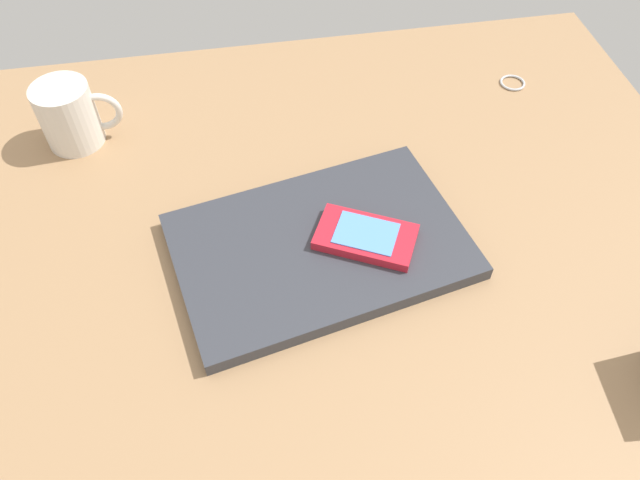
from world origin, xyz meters
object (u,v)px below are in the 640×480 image
at_px(laptop_closed, 320,246).
at_px(key_ring, 513,83).
at_px(cell_phone_on_laptop, 366,237).
at_px(coffee_mug, 70,115).

height_order(laptop_closed, key_ring, laptop_closed).
bearing_deg(cell_phone_on_laptop, key_ring, 43.30).
relative_size(laptop_closed, cell_phone_on_laptop, 2.56).
bearing_deg(laptop_closed, key_ring, 26.32).
bearing_deg(key_ring, coffee_mug, -178.53).
height_order(cell_phone_on_laptop, key_ring, cell_phone_on_laptop).
bearing_deg(coffee_mug, cell_phone_on_laptop, -36.62).
distance_m(laptop_closed, cell_phone_on_laptop, 0.05).
distance_m(laptop_closed, key_ring, 0.42).
relative_size(laptop_closed, coffee_mug, 3.08).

